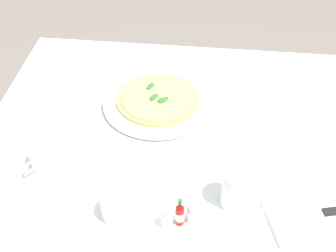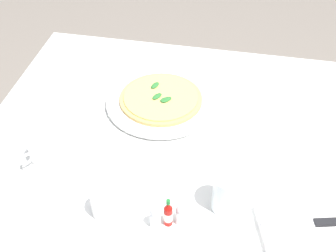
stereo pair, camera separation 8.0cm
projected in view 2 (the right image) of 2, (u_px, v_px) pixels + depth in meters
dining_table at (175, 195)px, 1.31m from camera, size 1.12×1.12×0.76m
pizza_plate at (161, 102)px, 1.39m from camera, size 0.33×0.33×0.02m
pizza at (161, 98)px, 1.38m from camera, size 0.25×0.25×0.02m
coffee_cup_right_edge at (43, 151)px, 1.21m from camera, size 0.13×0.13×0.06m
coffee_cup_far_left at (108, 204)px, 1.08m from camera, size 0.13×0.13×0.06m
water_glass_near_left at (228, 194)px, 1.08m from camera, size 0.07×0.07×0.10m
napkin_folded at (308, 227)px, 1.05m from camera, size 0.25×0.19×0.02m
dinner_knife at (308, 223)px, 1.04m from camera, size 0.19×0.07×0.01m
hot_sauce_bottle at (168, 214)px, 1.05m from camera, size 0.02×0.02×0.08m
salt_shaker at (155, 218)px, 1.05m from camera, size 0.03×0.03×0.06m
pepper_shaker at (181, 215)px, 1.06m from camera, size 0.03×0.03×0.06m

